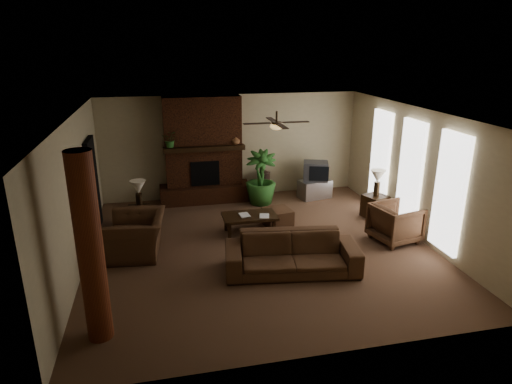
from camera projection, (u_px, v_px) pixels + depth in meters
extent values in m
plane|color=brown|center=(260.00, 247.00, 9.37)|extent=(7.00, 7.00, 0.00)
plane|color=silver|center=(261.00, 114.00, 8.47)|extent=(7.00, 7.00, 0.00)
plane|color=tan|center=(232.00, 146.00, 12.16)|extent=(7.00, 0.00, 7.00)
plane|color=tan|center=(322.00, 265.00, 5.68)|extent=(7.00, 0.00, 7.00)
plane|color=tan|center=(76.00, 196.00, 8.20)|extent=(0.00, 7.00, 7.00)
plane|color=tan|center=(417.00, 174.00, 9.63)|extent=(0.00, 7.00, 7.00)
cube|color=#4B2514|center=(203.00, 150.00, 11.76)|extent=(2.00, 0.50, 2.80)
cube|color=#4B2514|center=(205.00, 193.00, 12.04)|extent=(2.40, 0.70, 0.45)
cube|color=black|center=(205.00, 173.00, 11.71)|extent=(0.75, 0.04, 0.65)
cube|color=black|center=(204.00, 148.00, 11.47)|extent=(2.10, 0.28, 0.12)
cube|color=white|center=(380.00, 158.00, 11.12)|extent=(0.08, 0.85, 2.35)
cube|color=white|center=(410.00, 173.00, 9.82)|extent=(0.08, 0.85, 2.35)
cube|color=white|center=(449.00, 193.00, 8.53)|extent=(0.08, 0.85, 2.35)
cylinder|color=brown|center=(90.00, 250.00, 6.09)|extent=(0.36, 0.36, 2.80)
cube|color=black|center=(93.00, 185.00, 9.99)|extent=(0.10, 1.00, 2.10)
cylinder|color=black|center=(277.00, 117.00, 8.87)|extent=(0.04, 0.04, 0.24)
cylinder|color=black|center=(277.00, 123.00, 8.91)|extent=(0.20, 0.20, 0.06)
ellipsoid|color=#F2BF72|center=(277.00, 126.00, 8.93)|extent=(0.26, 0.26, 0.14)
cube|color=black|center=(296.00, 122.00, 8.99)|extent=(0.55, 0.12, 0.01)
cube|color=black|center=(257.00, 123.00, 8.82)|extent=(0.55, 0.12, 0.01)
cube|color=black|center=(272.00, 120.00, 9.27)|extent=(0.12, 0.55, 0.01)
cube|color=black|center=(282.00, 126.00, 8.53)|extent=(0.12, 0.55, 0.01)
imported|color=#513522|center=(292.00, 248.00, 8.25)|extent=(2.56, 1.07, 0.97)
imported|color=#513522|center=(136.00, 228.00, 8.93)|extent=(0.93, 1.33, 1.10)
imported|color=#513522|center=(396.00, 221.00, 9.54)|extent=(1.01, 1.05, 0.91)
cube|color=black|center=(250.00, 216.00, 9.96)|extent=(1.20, 0.70, 0.06)
cube|color=black|center=(229.00, 231.00, 9.70)|extent=(0.07, 0.07, 0.37)
cube|color=black|center=(274.00, 227.00, 9.90)|extent=(0.07, 0.07, 0.37)
cube|color=black|center=(226.00, 223.00, 10.16)|extent=(0.07, 0.07, 0.37)
cube|color=black|center=(268.00, 219.00, 10.36)|extent=(0.07, 0.07, 0.37)
cube|color=#513522|center=(277.00, 217.00, 10.43)|extent=(0.68, 0.68, 0.40)
cube|color=#AEAEB0|center=(315.00, 189.00, 12.30)|extent=(0.94, 0.67, 0.50)
cube|color=#39393B|center=(316.00, 171.00, 12.15)|extent=(0.77, 0.67, 0.52)
cube|color=black|center=(319.00, 174.00, 11.90)|extent=(0.50, 0.19, 0.40)
cylinder|color=#2E1F19|center=(264.00, 185.00, 12.34)|extent=(0.34, 0.34, 0.70)
sphere|color=#2E1F19|center=(264.00, 176.00, 12.26)|extent=(0.34, 0.34, 0.34)
imported|color=#2E6227|center=(261.00, 189.00, 11.81)|extent=(1.09, 1.57, 0.80)
cube|color=black|center=(139.00, 219.00, 10.16)|extent=(0.55, 0.55, 0.55)
cylinder|color=black|center=(139.00, 201.00, 9.97)|extent=(0.15, 0.15, 0.35)
cone|color=silver|center=(138.00, 187.00, 9.86)|extent=(0.39, 0.39, 0.30)
cube|color=black|center=(375.00, 206.00, 10.94)|extent=(0.64, 0.64, 0.55)
cylinder|color=black|center=(377.00, 189.00, 10.78)|extent=(0.16, 0.16, 0.35)
cone|color=silver|center=(378.00, 176.00, 10.67)|extent=(0.42, 0.42, 0.30)
imported|color=#2E6227|center=(170.00, 141.00, 11.27)|extent=(0.46, 0.49, 0.33)
imported|color=brown|center=(236.00, 140.00, 11.63)|extent=(0.28, 0.28, 0.22)
imported|color=#999999|center=(240.00, 210.00, 9.84)|extent=(0.22, 0.05, 0.29)
imported|color=#999999|center=(259.00, 210.00, 9.82)|extent=(0.21, 0.07, 0.29)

